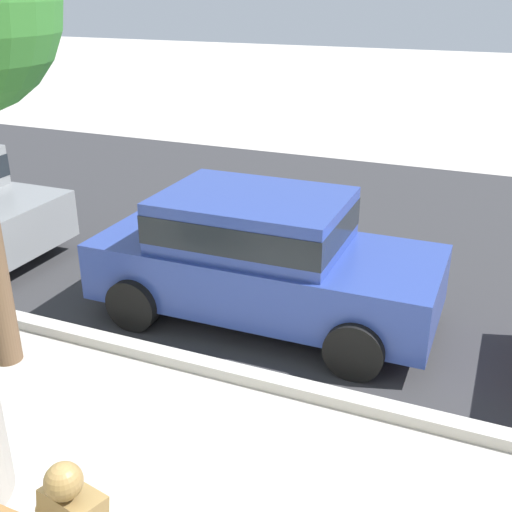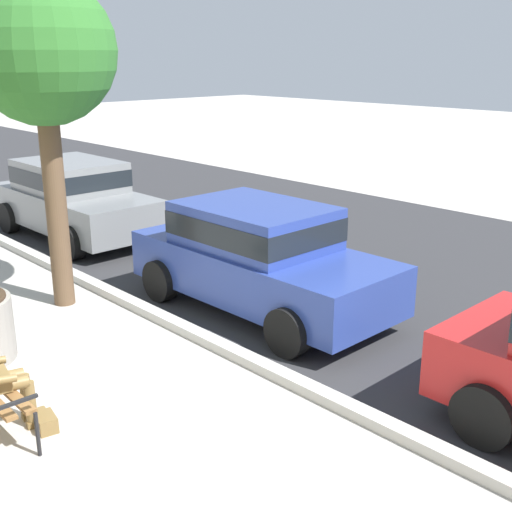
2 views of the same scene
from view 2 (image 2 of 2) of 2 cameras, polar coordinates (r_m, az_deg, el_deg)
The scene contains 5 objects.
street_surface at distance 11.97m, azimuth 12.13°, elevation -0.68°, with size 60.00×9.00×0.01m, color #2D2D30.
curb_stone at distance 8.77m, azimuth -5.52°, elevation -6.69°, with size 60.00×0.20×0.12m, color #B2AFA8.
street_tree_near_bench at distance 9.66m, azimuth -18.20°, elevation 16.30°, with size 2.03×2.03×4.67m.
parked_car_grey at distance 13.79m, azimuth -15.66°, elevation 5.02°, with size 4.12×1.96×1.56m.
parked_car_blue at distance 9.41m, azimuth 0.25°, elevation 0.15°, with size 4.12×1.96×1.56m.
Camera 2 is at (6.39, -1.95, 3.60)m, focal length 45.75 mm.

